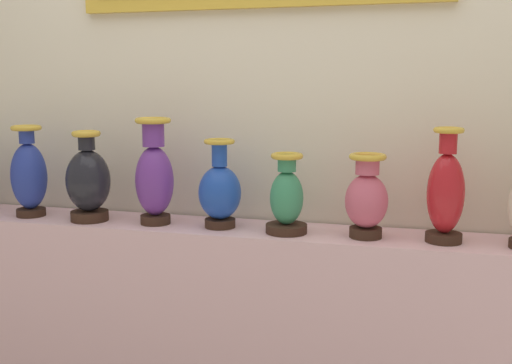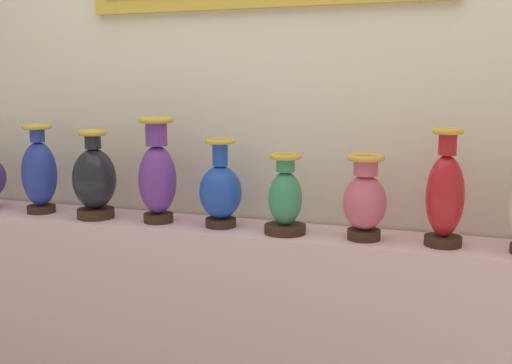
{
  "view_description": "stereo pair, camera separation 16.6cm",
  "coord_description": "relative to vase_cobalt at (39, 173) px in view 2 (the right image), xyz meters",
  "views": [
    {
      "loc": [
        0.6,
        -2.17,
        1.44
      ],
      "look_at": [
        0.0,
        0.0,
        1.08
      ],
      "focal_mm": 42.96,
      "sensor_mm": 36.0,
      "label": 1
    },
    {
      "loc": [
        0.76,
        -2.12,
        1.44
      ],
      "look_at": [
        0.0,
        0.0,
        1.08
      ],
      "focal_mm": 42.96,
      "sensor_mm": 36.0,
      "label": 2
    }
  ],
  "objects": [
    {
      "name": "back_wall",
      "position": [
        0.96,
        0.24,
        0.29
      ],
      "size": [
        4.68,
        0.14,
        2.68
      ],
      "color": "beige",
      "rests_on": "ground_plane"
    },
    {
      "name": "vase_crimson",
      "position": [
        1.63,
        0.01,
        0.0
      ],
      "size": [
        0.13,
        0.13,
        0.4
      ],
      "color": "#382319",
      "rests_on": "display_shelf"
    },
    {
      "name": "vase_cobalt",
      "position": [
        0.0,
        0.0,
        0.0
      ],
      "size": [
        0.14,
        0.14,
        0.37
      ],
      "color": "#382319",
      "rests_on": "display_shelf"
    },
    {
      "name": "vase_sapphire",
      "position": [
        0.82,
        0.01,
        -0.03
      ],
      "size": [
        0.16,
        0.16,
        0.34
      ],
      "color": "#382319",
      "rests_on": "display_shelf"
    },
    {
      "name": "vase_jade",
      "position": [
        1.08,
        -0.0,
        -0.04
      ],
      "size": [
        0.15,
        0.15,
        0.29
      ],
      "color": "#382319",
      "rests_on": "display_shelf"
    },
    {
      "name": "display_shelf",
      "position": [
        0.96,
        0.03,
        -0.62
      ],
      "size": [
        3.31,
        0.3,
        0.9
      ],
      "primitive_type": "cube",
      "color": "beige",
      "rests_on": "ground_plane"
    },
    {
      "name": "vase_onyx",
      "position": [
        0.28,
        -0.01,
        -0.01
      ],
      "size": [
        0.17,
        0.17,
        0.36
      ],
      "color": "#382319",
      "rests_on": "display_shelf"
    },
    {
      "name": "vase_violet",
      "position": [
        0.56,
        0.0,
        0.02
      ],
      "size": [
        0.15,
        0.15,
        0.41
      ],
      "color": "#382319",
      "rests_on": "display_shelf"
    },
    {
      "name": "vase_rose",
      "position": [
        1.37,
        0.0,
        -0.03
      ],
      "size": [
        0.15,
        0.15,
        0.3
      ],
      "color": "#382319",
      "rests_on": "display_shelf"
    }
  ]
}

